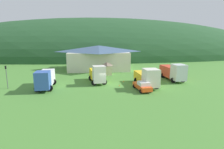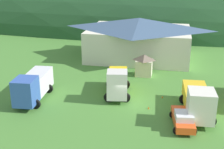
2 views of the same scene
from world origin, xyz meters
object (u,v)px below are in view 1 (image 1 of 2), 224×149
object	(u,v)px
depot_building	(99,57)
traffic_cone_near_pickup	(119,86)
flatbed_truck_yellow	(97,74)
service_pickup_orange	(142,86)
traffic_cone_mid_row	(124,82)
play_shed_cream	(107,68)
traffic_light_west	(6,75)
heavy_rig_striped	(147,77)
tow_truck_silver	(173,72)
box_truck_blue	(45,78)

from	to	relation	value
depot_building	traffic_cone_near_pickup	xyz separation A→B (m)	(3.49, -19.60, -3.51)
flatbed_truck_yellow	service_pickup_orange	distance (m)	9.90
service_pickup_orange	traffic_cone_mid_row	size ratio (longest dim) A/B	9.99
play_shed_cream	traffic_light_west	xyz separation A→B (m)	(-18.53, -10.64, 0.93)
depot_building	traffic_cone_near_pickup	distance (m)	20.22
heavy_rig_striped	flatbed_truck_yellow	bearing A→B (deg)	-114.70
tow_truck_silver	traffic_cone_mid_row	size ratio (longest dim) A/B	15.93
play_shed_cream	traffic_cone_near_pickup	size ratio (longest dim) A/B	5.27
service_pickup_orange	depot_building	bearing A→B (deg)	-169.78
tow_truck_silver	service_pickup_orange	world-z (taller)	tow_truck_silver
box_truck_blue	service_pickup_orange	bearing A→B (deg)	76.00
tow_truck_silver	traffic_cone_mid_row	world-z (taller)	tow_truck_silver
traffic_light_west	traffic_cone_mid_row	xyz separation A→B (m)	(21.57, 3.15, -2.54)
heavy_rig_striped	traffic_cone_near_pickup	world-z (taller)	heavy_rig_striped
tow_truck_silver	traffic_cone_near_pickup	bearing A→B (deg)	-77.50
heavy_rig_striped	traffic_cone_near_pickup	distance (m)	5.44
play_shed_cream	traffic_light_west	bearing A→B (deg)	-150.14
depot_building	play_shed_cream	size ratio (longest dim) A/B	5.73
tow_truck_silver	traffic_cone_mid_row	bearing A→B (deg)	-92.62
play_shed_cream	traffic_light_west	world-z (taller)	traffic_light_west
heavy_rig_striped	traffic_cone_mid_row	world-z (taller)	heavy_rig_striped
depot_building	heavy_rig_striped	xyz separation A→B (m)	(8.61, -20.20, -1.75)
flatbed_truck_yellow	traffic_light_west	world-z (taller)	traffic_light_west
heavy_rig_striped	service_pickup_orange	size ratio (longest dim) A/B	1.64
box_truck_blue	service_pickup_orange	distance (m)	17.29
traffic_cone_mid_row	traffic_cone_near_pickup	bearing A→B (deg)	-112.13
play_shed_cream	service_pickup_orange	xyz separation A→B (m)	(5.30, -14.03, -0.78)
heavy_rig_striped	traffic_cone_near_pickup	bearing A→B (deg)	-100.08
play_shed_cream	traffic_light_west	size ratio (longest dim) A/B	0.76
box_truck_blue	heavy_rig_striped	size ratio (longest dim) A/B	0.94
play_shed_cream	heavy_rig_striped	world-z (taller)	heavy_rig_striped
heavy_rig_striped	traffic_light_west	xyz separation A→B (m)	(-25.33, 0.80, 0.78)
depot_building	play_shed_cream	bearing A→B (deg)	-78.34
depot_building	service_pickup_orange	world-z (taller)	depot_building
flatbed_truck_yellow	traffic_cone_near_pickup	world-z (taller)	flatbed_truck_yellow
traffic_cone_mid_row	traffic_light_west	bearing A→B (deg)	-171.69
heavy_rig_striped	traffic_light_west	bearing A→B (deg)	-95.15
flatbed_truck_yellow	traffic_light_west	xyz separation A→B (m)	(-16.16, -2.79, 0.74)
play_shed_cream	traffic_cone_mid_row	distance (m)	8.24
flatbed_truck_yellow	traffic_light_west	bearing A→B (deg)	-89.25
heavy_rig_striped	service_pickup_orange	world-z (taller)	heavy_rig_striped
depot_building	flatbed_truck_yellow	distance (m)	16.72
box_truck_blue	flatbed_truck_yellow	xyz separation A→B (m)	(9.35, 3.32, -0.05)
depot_building	traffic_light_west	size ratio (longest dim) A/B	4.33
flatbed_truck_yellow	traffic_cone_near_pickup	xyz separation A→B (m)	(4.06, -2.98, -1.80)
service_pickup_orange	traffic_light_west	world-z (taller)	traffic_light_west
flatbed_truck_yellow	tow_truck_silver	world-z (taller)	flatbed_truck_yellow
traffic_cone_mid_row	play_shed_cream	bearing A→B (deg)	112.14
flatbed_truck_yellow	traffic_cone_near_pickup	size ratio (longest dim) A/B	12.06
depot_building	service_pickup_orange	distance (m)	24.03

